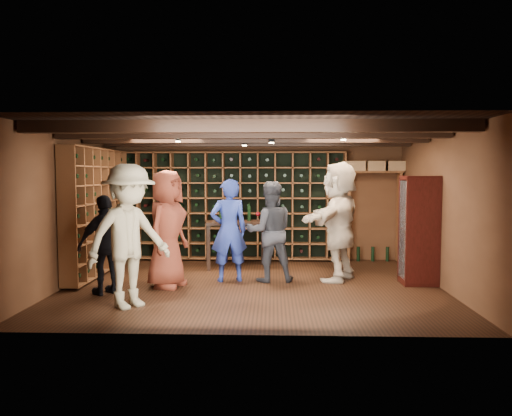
{
  "coord_description": "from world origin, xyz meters",
  "views": [
    {
      "loc": [
        0.33,
        -8.0,
        1.82
      ],
      "look_at": [
        0.05,
        0.2,
        1.25
      ],
      "focal_mm": 35.0,
      "sensor_mm": 36.0,
      "label": 1
    }
  ],
  "objects_px": {
    "man_blue_shirt": "(229,230)",
    "guest_red_floral": "(167,229)",
    "guest_khaki": "(129,236)",
    "display_cabinet": "(419,232)",
    "man_grey_suit": "(270,232)",
    "guest_beige": "(339,221)",
    "tasting_table": "(236,227)",
    "guest_woman_black": "(106,245)"
  },
  "relations": [
    {
      "from": "man_blue_shirt",
      "to": "guest_red_floral",
      "type": "distance_m",
      "value": 1.06
    },
    {
      "from": "display_cabinet",
      "to": "guest_woman_black",
      "type": "height_order",
      "value": "display_cabinet"
    },
    {
      "from": "tasting_table",
      "to": "guest_woman_black",
      "type": "bearing_deg",
      "value": -139.19
    },
    {
      "from": "guest_khaki",
      "to": "tasting_table",
      "type": "bearing_deg",
      "value": 18.06
    },
    {
      "from": "guest_red_floral",
      "to": "guest_woman_black",
      "type": "xyz_separation_m",
      "value": [
        -0.82,
        -0.5,
        -0.18
      ]
    },
    {
      "from": "display_cabinet",
      "to": "man_blue_shirt",
      "type": "relative_size",
      "value": 1.01
    },
    {
      "from": "man_grey_suit",
      "to": "guest_beige",
      "type": "xyz_separation_m",
      "value": [
        1.17,
        0.16,
        0.17
      ]
    },
    {
      "from": "guest_red_floral",
      "to": "guest_khaki",
      "type": "bearing_deg",
      "value": -175.11
    },
    {
      "from": "guest_red_floral",
      "to": "tasting_table",
      "type": "distance_m",
      "value": 1.94
    },
    {
      "from": "guest_red_floral",
      "to": "guest_khaki",
      "type": "relative_size",
      "value": 0.96
    },
    {
      "from": "guest_woman_black",
      "to": "guest_khaki",
      "type": "relative_size",
      "value": 0.77
    },
    {
      "from": "man_grey_suit",
      "to": "guest_khaki",
      "type": "xyz_separation_m",
      "value": [
        -1.89,
        -1.71,
        0.13
      ]
    },
    {
      "from": "display_cabinet",
      "to": "guest_beige",
      "type": "xyz_separation_m",
      "value": [
        -1.27,
        0.28,
        0.15
      ]
    },
    {
      "from": "man_blue_shirt",
      "to": "guest_khaki",
      "type": "bearing_deg",
      "value": 38.47
    },
    {
      "from": "display_cabinet",
      "to": "man_grey_suit",
      "type": "bearing_deg",
      "value": 177.09
    },
    {
      "from": "display_cabinet",
      "to": "tasting_table",
      "type": "distance_m",
      "value": 3.36
    },
    {
      "from": "guest_woman_black",
      "to": "guest_khaki",
      "type": "bearing_deg",
      "value": 82.27
    },
    {
      "from": "man_grey_suit",
      "to": "guest_red_floral",
      "type": "xyz_separation_m",
      "value": [
        -1.64,
        -0.47,
        0.09
      ]
    },
    {
      "from": "guest_red_floral",
      "to": "display_cabinet",
      "type": "bearing_deg",
      "value": -68.53
    },
    {
      "from": "display_cabinet",
      "to": "man_grey_suit",
      "type": "distance_m",
      "value": 2.44
    },
    {
      "from": "man_blue_shirt",
      "to": "guest_red_floral",
      "type": "height_order",
      "value": "guest_red_floral"
    },
    {
      "from": "man_blue_shirt",
      "to": "guest_woman_black",
      "type": "distance_m",
      "value": 2.02
    },
    {
      "from": "guest_beige",
      "to": "tasting_table",
      "type": "distance_m",
      "value": 2.11
    },
    {
      "from": "display_cabinet",
      "to": "guest_khaki",
      "type": "height_order",
      "value": "guest_khaki"
    },
    {
      "from": "man_blue_shirt",
      "to": "guest_beige",
      "type": "relative_size",
      "value": 0.85
    },
    {
      "from": "guest_beige",
      "to": "guest_red_floral",
      "type": "bearing_deg",
      "value": -49.33
    },
    {
      "from": "man_blue_shirt",
      "to": "guest_khaki",
      "type": "distance_m",
      "value": 2.08
    },
    {
      "from": "man_grey_suit",
      "to": "tasting_table",
      "type": "distance_m",
      "value": 1.36
    },
    {
      "from": "man_blue_shirt",
      "to": "guest_woman_black",
      "type": "bearing_deg",
      "value": 12.48
    },
    {
      "from": "tasting_table",
      "to": "display_cabinet",
      "type": "bearing_deg",
      "value": -32.65
    },
    {
      "from": "man_blue_shirt",
      "to": "man_grey_suit",
      "type": "relative_size",
      "value": 1.02
    },
    {
      "from": "guest_red_floral",
      "to": "guest_khaki",
      "type": "distance_m",
      "value": 1.26
    },
    {
      "from": "guest_red_floral",
      "to": "guest_khaki",
      "type": "height_order",
      "value": "guest_khaki"
    },
    {
      "from": "display_cabinet",
      "to": "guest_beige",
      "type": "height_order",
      "value": "guest_beige"
    },
    {
      "from": "display_cabinet",
      "to": "guest_khaki",
      "type": "distance_m",
      "value": 4.61
    },
    {
      "from": "guest_khaki",
      "to": "guest_beige",
      "type": "height_order",
      "value": "guest_beige"
    },
    {
      "from": "guest_beige",
      "to": "tasting_table",
      "type": "xyz_separation_m",
      "value": [
        -1.83,
        1.04,
        -0.22
      ]
    },
    {
      "from": "man_grey_suit",
      "to": "guest_woman_black",
      "type": "height_order",
      "value": "man_grey_suit"
    },
    {
      "from": "guest_red_floral",
      "to": "man_grey_suit",
      "type": "bearing_deg",
      "value": -57.31
    },
    {
      "from": "guest_beige",
      "to": "man_grey_suit",
      "type": "bearing_deg",
      "value": -54.32
    },
    {
      "from": "display_cabinet",
      "to": "tasting_table",
      "type": "bearing_deg",
      "value": 156.87
    },
    {
      "from": "display_cabinet",
      "to": "man_blue_shirt",
      "type": "bearing_deg",
      "value": 177.95
    }
  ]
}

